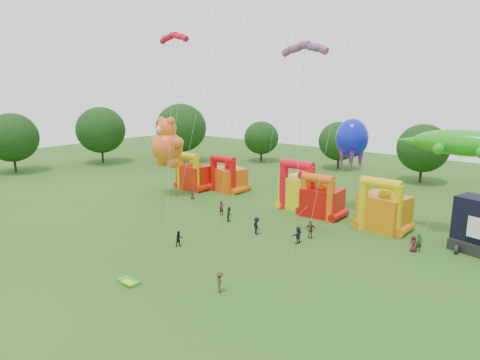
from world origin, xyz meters
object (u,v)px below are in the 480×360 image
Objects in this scene: bouncy_castle_2 at (301,190)px; spectator_4 at (311,230)px; octopus_kite at (333,173)px; gecko_kite at (452,172)px; spectator_0 at (192,194)px; bouncy_castle_0 at (193,175)px; teddy_bear_kite at (167,148)px.

bouncy_castle_2 is 3.43× the size of spectator_4.
bouncy_castle_2 is 4.74m from octopus_kite.
spectator_0 is at bearing -170.34° from gecko_kite.
teddy_bear_kite reaches higher than bouncy_castle_0.
octopus_kite reaches higher than spectator_4.
gecko_kite is 1.11× the size of octopus_kite.
bouncy_castle_2 is 4.32× the size of spectator_0.
teddy_bear_kite is at bearing -38.65° from spectator_4.
gecko_kite is at bearing 14.59° from spectator_0.
bouncy_castle_0 is 22.79m from octopus_kite.
teddy_bear_kite is 36.52m from gecko_kite.
teddy_bear_kite is (0.19, -5.20, 4.74)m from bouncy_castle_0.
spectator_4 is (25.19, -7.59, -1.26)m from bouncy_castle_0.
octopus_kite reaches higher than bouncy_castle_0.
spectator_4 is (6.49, -8.70, -1.54)m from bouncy_castle_2.
bouncy_castle_2 is 0.56× the size of octopus_kite.
bouncy_castle_0 is 0.50× the size of teddy_bear_kite.
bouncy_castle_2 is 20.06m from teddy_bear_kite.
gecko_kite is at bearing 9.99° from teddy_bear_kite.
gecko_kite reaches higher than spectator_0.
bouncy_castle_0 is at bearing -176.62° from bouncy_castle_2.
bouncy_castle_2 is 15.58m from spectator_0.
spectator_4 is at bearing -53.26° from bouncy_castle_2.
gecko_kite is 13.84m from octopus_kite.
bouncy_castle_0 is 0.49× the size of octopus_kite.
bouncy_castle_2 is 18.08m from gecko_kite.
bouncy_castle_2 is at bearing -164.90° from octopus_kite.
gecko_kite is at bearing -4.18° from octopus_kite.
spectator_0 is 21.26m from spectator_4.
spectator_4 is at bearing -3.96° from spectator_0.
octopus_kite is at bearing -107.77° from spectator_4.
bouncy_castle_0 is 0.44× the size of gecko_kite.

